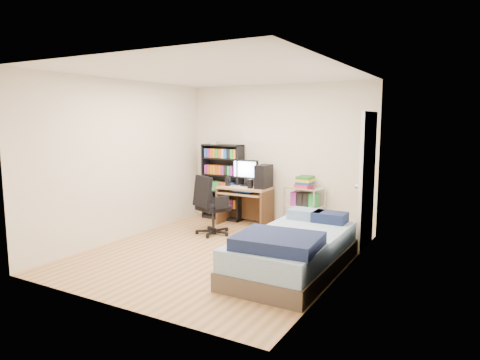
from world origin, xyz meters
The scene contains 7 objects.
room centered at (0.00, 0.00, 1.25)m, with size 3.58×4.08×2.58m.
media_shelf centered at (-1.07, 1.84, 0.73)m, with size 0.80×0.27×1.48m.
computer_desk centered at (-0.39, 1.69, 0.63)m, with size 0.93×0.54×1.17m.
office_chair centered at (-0.65, 0.79, 0.31)m, with size 0.77×0.77×0.99m.
wire_cart centered at (0.60, 1.77, 0.61)m, with size 0.63×0.49×0.93m.
bed centered at (1.20, -0.16, 0.27)m, with size 1.07×2.14×0.61m.
door centered at (1.72, 1.35, 1.00)m, with size 0.12×0.80×2.00m.
Camera 1 is at (3.15, -4.97, 1.88)m, focal length 32.00 mm.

